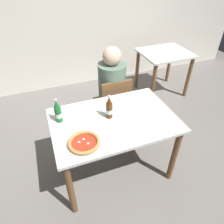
% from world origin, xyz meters
% --- Properties ---
extents(ground_plane, '(8.00, 8.00, 0.00)m').
position_xyz_m(ground_plane, '(0.00, 0.00, 0.00)').
color(ground_plane, slate).
extents(back_wall_tiled, '(7.00, 0.10, 2.60)m').
position_xyz_m(back_wall_tiled, '(0.00, 2.20, 1.30)').
color(back_wall_tiled, silver).
rests_on(back_wall_tiled, ground_plane).
extents(dining_table_main, '(1.20, 0.80, 0.75)m').
position_xyz_m(dining_table_main, '(0.00, 0.00, 0.64)').
color(dining_table_main, silver).
rests_on(dining_table_main, ground_plane).
extents(chair_behind_table, '(0.41, 0.41, 0.85)m').
position_xyz_m(chair_behind_table, '(0.23, 0.61, 0.48)').
color(chair_behind_table, brown).
rests_on(chair_behind_table, ground_plane).
extents(diner_seated, '(0.34, 0.34, 1.21)m').
position_xyz_m(diner_seated, '(0.23, 0.66, 0.58)').
color(diner_seated, '#2D3342').
rests_on(diner_seated, ground_plane).
extents(dining_table_background, '(0.80, 0.70, 0.75)m').
position_xyz_m(dining_table_background, '(1.41, 1.31, 0.59)').
color(dining_table_background, silver).
rests_on(dining_table_background, ground_plane).
extents(pizza_margherita_near, '(0.30, 0.30, 0.04)m').
position_xyz_m(pizza_margherita_near, '(-0.35, -0.23, 0.77)').
color(pizza_margherita_near, white).
rests_on(pizza_margherita_near, dining_table_main).
extents(beer_bottle_left, '(0.07, 0.07, 0.25)m').
position_xyz_m(beer_bottle_left, '(-0.49, 0.16, 0.85)').
color(beer_bottle_left, '#196B2D').
rests_on(beer_bottle_left, dining_table_main).
extents(beer_bottle_center, '(0.07, 0.07, 0.25)m').
position_xyz_m(beer_bottle_center, '(-0.03, 0.05, 0.85)').
color(beer_bottle_center, '#512D0F').
rests_on(beer_bottle_center, dining_table_main).
extents(napkin_with_cutlery, '(0.19, 0.19, 0.01)m').
position_xyz_m(napkin_with_cutlery, '(0.32, 0.08, 0.75)').
color(napkin_with_cutlery, white).
rests_on(napkin_with_cutlery, dining_table_main).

